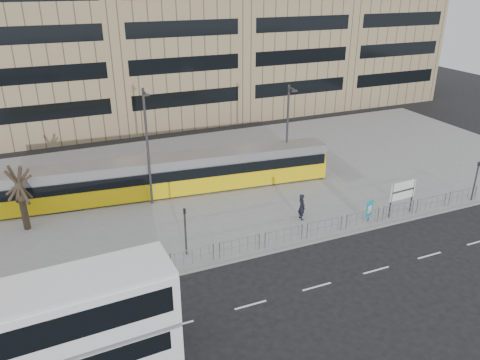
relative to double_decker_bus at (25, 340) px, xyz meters
name	(u,v)px	position (x,y,z in m)	size (l,w,h in m)	color
ground	(254,258)	(12.36, 5.43, -2.59)	(120.00, 120.00, 0.00)	black
plaza	(193,183)	(12.36, 17.43, -2.51)	(64.00, 24.00, 0.15)	gray
kerb	(253,256)	(12.36, 5.48, -2.51)	(64.00, 0.25, 0.17)	gray
building_row	(141,3)	(13.91, 39.70, 10.32)	(70.40, 18.40, 31.20)	maroon
pedestrian_barrier	(280,233)	(14.36, 5.93, -1.61)	(32.07, 0.07, 1.10)	#909398
road_markings	(301,291)	(13.36, 1.43, -2.58)	(62.00, 0.12, 0.01)	white
double_decker_bus	(25,340)	(0.00, 0.00, 0.00)	(12.09, 3.49, 4.79)	white
tram	(173,175)	(10.36, 16.12, -0.96)	(25.14, 4.82, 2.95)	yellow
station_sign	(403,192)	(24.11, 6.23, -0.69)	(2.20, 0.24, 2.53)	#2D2D30
ad_panel	(369,209)	(21.47, 6.32, -1.56)	(0.76, 0.39, 1.50)	#2D2D30
pedestrian	(302,207)	(17.34, 8.36, -1.49)	(0.69, 0.45, 1.89)	black
traffic_light_west	(185,226)	(8.67, 7.15, -0.46)	(0.19, 0.22, 3.10)	#2D2D30
traffic_light_east	(476,176)	(30.66, 5.93, -0.46)	(0.23, 0.25, 3.10)	#2D2D30
lamp_post_west	(147,144)	(8.38, 14.80, 2.26)	(0.45, 1.04, 8.64)	#2D2D30
lamp_post_east	(288,128)	(20.01, 15.60, 1.79)	(0.45, 1.04, 7.71)	#2D2D30
bare_tree	(14,163)	(-0.20, 14.35, 2.30)	(4.52, 4.52, 6.80)	#2E2319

